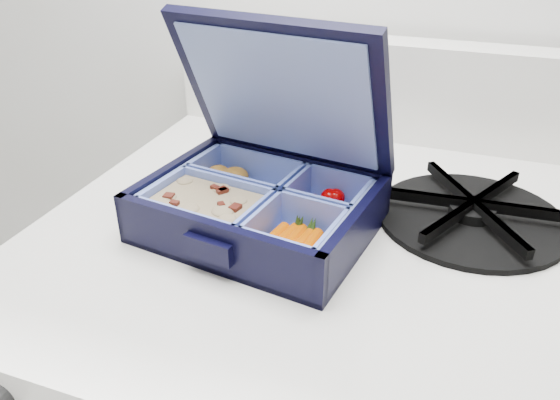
% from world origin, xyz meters
% --- Properties ---
extents(bento_box, '(0.23, 0.20, 0.05)m').
position_xyz_m(bento_box, '(-0.65, 1.66, 0.86)').
color(bento_box, black).
rests_on(bento_box, stove).
extents(burner_grate, '(0.20, 0.20, 0.03)m').
position_xyz_m(burner_grate, '(-0.45, 1.75, 0.84)').
color(burner_grate, black).
rests_on(burner_grate, stove).
extents(burner_grate_rear, '(0.19, 0.19, 0.02)m').
position_xyz_m(burner_grate_rear, '(-0.71, 1.88, 0.84)').
color(burner_grate_rear, black).
rests_on(burner_grate_rear, stove).
extents(fork, '(0.16, 0.16, 0.01)m').
position_xyz_m(fork, '(-0.65, 1.79, 0.83)').
color(fork, '#B1B1B1').
rests_on(fork, stove).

